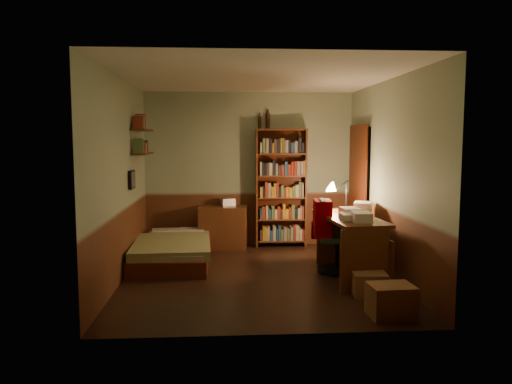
{
  "coord_description": "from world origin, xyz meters",
  "views": [
    {
      "loc": [
        -0.45,
        -6.46,
        1.81
      ],
      "look_at": [
        0.0,
        0.25,
        1.1
      ],
      "focal_mm": 35.0,
      "sensor_mm": 36.0,
      "label": 1
    }
  ],
  "objects": [
    {
      "name": "paper_stack",
      "position": [
        1.52,
        0.39,
        0.87
      ],
      "size": [
        0.33,
        0.38,
        0.13
      ],
      "primitive_type": "cube",
      "rotation": [
        0.0,
        0.0,
        -0.35
      ],
      "color": "silver",
      "rests_on": "desk"
    },
    {
      "name": "cardboard_box_a",
      "position": [
        1.26,
        -1.61,
        0.17
      ],
      "size": [
        0.47,
        0.38,
        0.33
      ],
      "primitive_type": "cube",
      "rotation": [
        0.0,
        0.0,
        0.06
      ],
      "color": "brown",
      "rests_on": "ground"
    },
    {
      "name": "wall_shelf_lower",
      "position": [
        -1.64,
        1.1,
        1.6
      ],
      "size": [
        0.2,
        0.9,
        0.03
      ],
      "primitive_type": "cube",
      "color": "#552B15",
      "rests_on": "wall_left"
    },
    {
      "name": "bookshelf",
      "position": [
        0.54,
        1.85,
        0.99
      ],
      "size": [
        0.87,
        0.33,
        1.99
      ],
      "primitive_type": "cube",
      "rotation": [
        0.0,
        0.0,
        -0.07
      ],
      "color": "#552B15",
      "rests_on": "ground"
    },
    {
      "name": "wall_back",
      "position": [
        0.0,
        2.01,
        1.3
      ],
      "size": [
        3.5,
        0.02,
        2.6
      ],
      "primitive_type": "cube",
      "color": "#91A385",
      "rests_on": "ground"
    },
    {
      "name": "floor",
      "position": [
        0.0,
        0.0,
        -0.01
      ],
      "size": [
        3.5,
        4.0,
        0.02
      ],
      "primitive_type": "cube",
      "color": "black",
      "rests_on": "ground"
    },
    {
      "name": "wall_right",
      "position": [
        1.76,
        0.0,
        1.3
      ],
      "size": [
        0.02,
        4.0,
        2.6
      ],
      "primitive_type": "cube",
      "color": "#91A385",
      "rests_on": "ground"
    },
    {
      "name": "wall_shelf_upper",
      "position": [
        -1.64,
        1.1,
        1.95
      ],
      "size": [
        0.2,
        0.9,
        0.03
      ],
      "primitive_type": "cube",
      "color": "#552B15",
      "rests_on": "wall_left"
    },
    {
      "name": "framed_picture",
      "position": [
        -1.72,
        0.6,
        1.25
      ],
      "size": [
        0.04,
        0.32,
        0.26
      ],
      "primitive_type": "cube",
      "color": "black",
      "rests_on": "wall_left"
    },
    {
      "name": "mini_stereo",
      "position": [
        -0.38,
        1.89,
        0.76
      ],
      "size": [
        0.28,
        0.25,
        0.12
      ],
      "primitive_type": "cube",
      "rotation": [
        0.0,
        0.0,
        0.39
      ],
      "color": "#B2B2B7",
      "rests_on": "dresser"
    },
    {
      "name": "office_chair",
      "position": [
        1.09,
        0.12,
        0.43
      ],
      "size": [
        0.47,
        0.42,
        0.87
      ],
      "primitive_type": "cube",
      "rotation": [
        0.0,
        0.0,
        -0.1
      ],
      "color": "#2B5936",
      "rests_on": "ground"
    },
    {
      "name": "doorway",
      "position": [
        1.72,
        1.3,
        1.0
      ],
      "size": [
        0.06,
        0.9,
        2.0
      ],
      "primitive_type": "cube",
      "color": "black",
      "rests_on": "ground"
    },
    {
      "name": "wall_front",
      "position": [
        0.0,
        -2.01,
        1.3
      ],
      "size": [
        3.5,
        0.02,
        2.6
      ],
      "primitive_type": "cube",
      "color": "#91A385",
      "rests_on": "ground"
    },
    {
      "name": "red_jacket",
      "position": [
        0.88,
        -0.07,
        1.11
      ],
      "size": [
        0.33,
        0.46,
        0.49
      ],
      "primitive_type": "cube",
      "rotation": [
        0.0,
        0.0,
        -0.28
      ],
      "color": "#9E0007",
      "rests_on": "office_chair"
    },
    {
      "name": "dresser",
      "position": [
        -0.45,
        1.76,
        0.35
      ],
      "size": [
        0.82,
        0.46,
        0.7
      ],
      "primitive_type": "cube",
      "rotation": [
        0.0,
        0.0,
        -0.09
      ],
      "color": "#552B15",
      "rests_on": "ground"
    },
    {
      "name": "bed",
      "position": [
        -1.19,
        0.89,
        0.29
      ],
      "size": [
        1.05,
        1.95,
        0.58
      ],
      "primitive_type": "cube",
      "rotation": [
        0.0,
        0.0,
        -0.01
      ],
      "color": "olive",
      "rests_on": "ground"
    },
    {
      "name": "door_trim",
      "position": [
        1.69,
        1.3,
        1.0
      ],
      "size": [
        0.02,
        0.98,
        2.08
      ],
      "primitive_type": "cube",
      "color": "#461A09",
      "rests_on": "ground"
    },
    {
      "name": "ceiling",
      "position": [
        0.0,
        0.0,
        2.61
      ],
      "size": [
        3.5,
        4.0,
        0.02
      ],
      "primitive_type": "cube",
      "color": "silver",
      "rests_on": "wall_back"
    },
    {
      "name": "cardboard_box_b",
      "position": [
        1.24,
        -0.91,
        0.14
      ],
      "size": [
        0.41,
        0.35,
        0.27
      ],
      "primitive_type": "cube",
      "rotation": [
        0.0,
        0.0,
        -0.08
      ],
      "color": "brown",
      "rests_on": "ground"
    },
    {
      "name": "desk_lamp",
      "position": [
        1.35,
        0.68,
        1.13
      ],
      "size": [
        0.25,
        0.25,
        0.66
      ],
      "primitive_type": "cone",
      "rotation": [
        0.0,
        0.0,
        0.29
      ],
      "color": "black",
      "rests_on": "desk"
    },
    {
      "name": "wall_left",
      "position": [
        -1.76,
        0.0,
        1.3
      ],
      "size": [
        0.02,
        4.0,
        2.6
      ],
      "primitive_type": "cube",
      "color": "#91A385",
      "rests_on": "ground"
    },
    {
      "name": "bottle_right",
      "position": [
        0.31,
        1.96,
        2.12
      ],
      "size": [
        0.07,
        0.07,
        0.26
      ],
      "primitive_type": "cylinder",
      "rotation": [
        0.0,
        0.0,
        0.07
      ],
      "color": "black",
      "rests_on": "bookshelf"
    },
    {
      "name": "desk",
      "position": [
        1.21,
        -0.06,
        0.4
      ],
      "size": [
        0.75,
        1.54,
        0.8
      ],
      "primitive_type": "cube",
      "rotation": [
        0.0,
        0.0,
        0.09
      ],
      "color": "#552B15",
      "rests_on": "ground"
    },
    {
      "name": "bottle_left",
      "position": [
        0.18,
        1.96,
        2.09
      ],
      "size": [
        0.07,
        0.07,
        0.21
      ],
      "primitive_type": "cylinder",
      "rotation": [
        0.0,
        0.0,
        -0.42
      ],
      "color": "black",
      "rests_on": "bookshelf"
    }
  ]
}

